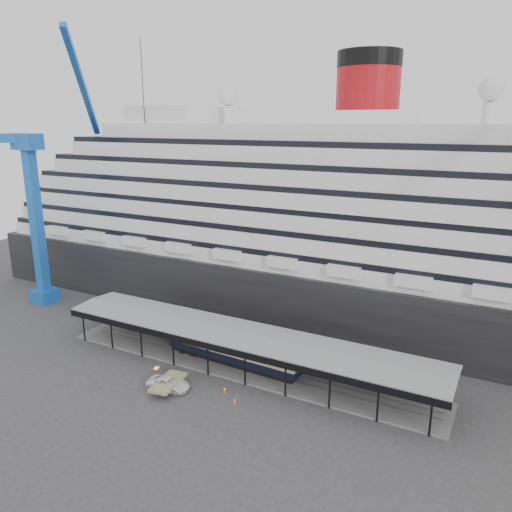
# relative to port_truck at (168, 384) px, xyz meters

# --- Properties ---
(ground) EXTENTS (200.00, 200.00, 0.00)m
(ground) POSITION_rel_port_truck_xyz_m (5.26, 4.67, -0.78)
(ground) COLOR #313134
(ground) RESTS_ON ground
(cruise_ship) EXTENTS (130.00, 30.00, 43.90)m
(cruise_ship) POSITION_rel_port_truck_xyz_m (5.31, 36.67, 17.57)
(cruise_ship) COLOR black
(cruise_ship) RESTS_ON ground
(platform_canopy) EXTENTS (56.00, 9.18, 5.30)m
(platform_canopy) POSITION_rel_port_truck_xyz_m (5.26, 9.67, 1.58)
(platform_canopy) COLOR slate
(platform_canopy) RESTS_ON ground
(crane_blue) EXTENTS (22.63, 19.19, 47.60)m
(crane_blue) POSITION_rel_port_truck_xyz_m (-39.85, 15.29, 19.18)
(crane_blue) COLOR blue
(crane_blue) RESTS_ON ground
(port_truck) EXTENTS (5.92, 3.34, 1.56)m
(port_truck) POSITION_rel_port_truck_xyz_m (0.00, 0.00, 0.00)
(port_truck) COLOR white
(port_truck) RESTS_ON ground
(pullman_carriage) EXTENTS (20.75, 3.56, 20.28)m
(pullman_carriage) POSITION_rel_port_truck_xyz_m (3.83, 9.67, 1.70)
(pullman_carriage) COLOR black
(pullman_carriage) RESTS_ON ground
(traffic_cone_left) EXTENTS (0.53, 0.53, 0.83)m
(traffic_cone_left) POSITION_rel_port_truck_xyz_m (-2.12, 2.60, -0.37)
(traffic_cone_left) COLOR #D64F0B
(traffic_cone_left) RESTS_ON ground
(traffic_cone_mid) EXTENTS (0.46, 0.46, 0.73)m
(traffic_cone_mid) POSITION_rel_port_truck_xyz_m (9.20, 1.12, -0.42)
(traffic_cone_mid) COLOR #E34E0C
(traffic_cone_mid) RESTS_ON ground
(traffic_cone_right) EXTENTS (0.46, 0.46, 0.84)m
(traffic_cone_right) POSITION_rel_port_truck_xyz_m (6.79, 2.68, -0.36)
(traffic_cone_right) COLOR #DD400C
(traffic_cone_right) RESTS_ON ground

